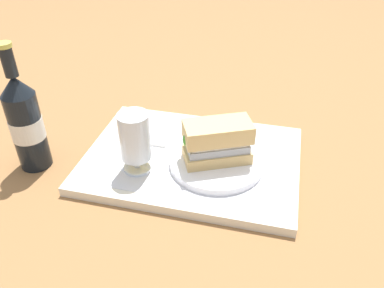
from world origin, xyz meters
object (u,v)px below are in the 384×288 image
(sandwich, at_px, (216,142))
(beer_glass, at_px, (135,140))
(plate, at_px, (217,162))
(beer_bottle, at_px, (25,122))

(sandwich, bearing_deg, beer_glass, -6.89)
(beer_glass, bearing_deg, sandwich, -161.83)
(plate, bearing_deg, beer_glass, 18.32)
(sandwich, distance_m, beer_bottle, 0.38)
(beer_bottle, bearing_deg, beer_glass, -177.03)
(plate, relative_size, beer_bottle, 0.71)
(beer_glass, bearing_deg, beer_bottle, 2.97)
(plate, distance_m, beer_bottle, 0.39)
(beer_glass, relative_size, beer_bottle, 0.47)
(sandwich, distance_m, beer_glass, 0.16)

